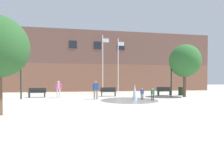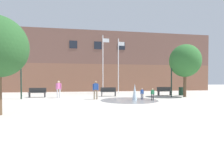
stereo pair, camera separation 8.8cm
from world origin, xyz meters
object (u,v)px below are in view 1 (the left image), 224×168
(park_bench_under_right_flagpole, at_px, (108,92))
(flagpole_left, at_px, (103,63))
(child_with_pink_shirt, at_px, (142,93))
(adult_near_bench, at_px, (96,89))
(child_in_fountain, at_px, (153,93))
(teen_by_trashcan, at_px, (58,88))
(lamp_post_right_lane, at_px, (171,72))
(lamp_post_left_lane, at_px, (21,72))
(trash_can, at_px, (181,91))
(park_bench_far_right, at_px, (164,91))
(park_bench_center, at_px, (37,92))
(flagpole_right, at_px, (118,64))
(street_tree_near_building, at_px, (185,61))

(park_bench_under_right_flagpole, height_order, flagpole_left, flagpole_left)
(child_with_pink_shirt, bearing_deg, adult_near_bench, -64.55)
(child_in_fountain, bearing_deg, child_with_pink_shirt, 132.72)
(teen_by_trashcan, bearing_deg, park_bench_under_right_flagpole, -28.72)
(child_with_pink_shirt, relative_size, lamp_post_right_lane, 0.27)
(child_with_pink_shirt, relative_size, lamp_post_left_lane, 0.27)
(adult_near_bench, distance_m, trash_can, 9.87)
(lamp_post_right_lane, bearing_deg, park_bench_far_right, 86.40)
(park_bench_far_right, xyz_separation_m, child_in_fountain, (-3.11, -4.24, 0.10))
(park_bench_center, relative_size, lamp_post_left_lane, 0.44)
(lamp_post_right_lane, bearing_deg, flagpole_left, 142.71)
(flagpole_right, height_order, street_tree_near_building, flagpole_right)
(teen_by_trashcan, distance_m, lamp_post_right_lane, 10.99)
(park_bench_center, distance_m, street_tree_near_building, 14.70)
(park_bench_center, xyz_separation_m, park_bench_under_right_flagpole, (6.91, 0.02, 0.00))
(teen_by_trashcan, bearing_deg, child_in_fountain, -62.48)
(lamp_post_right_lane, bearing_deg, adult_near_bench, -171.83)
(child_in_fountain, xyz_separation_m, lamp_post_right_lane, (3.00, 2.52, 1.85))
(park_bench_center, relative_size, child_with_pink_shirt, 1.62)
(park_bench_center, bearing_deg, park_bench_under_right_flagpole, 0.20)
(adult_near_bench, distance_m, flagpole_left, 6.61)
(park_bench_far_right, relative_size, flagpole_left, 0.23)
(park_bench_under_right_flagpole, bearing_deg, park_bench_center, -179.80)
(adult_near_bench, bearing_deg, child_in_fountain, 162.24)
(park_bench_center, xyz_separation_m, park_bench_far_right, (13.06, 0.03, 0.00))
(child_with_pink_shirt, relative_size, teen_by_trashcan, 0.62)
(park_bench_center, bearing_deg, flagpole_left, 24.36)
(lamp_post_left_lane, height_order, street_tree_near_building, street_tree_near_building)
(child_in_fountain, height_order, child_with_pink_shirt, same)
(child_in_fountain, bearing_deg, teen_by_trashcan, 152.47)
(teen_by_trashcan, distance_m, flagpole_left, 6.71)
(park_bench_far_right, xyz_separation_m, flagpole_right, (-4.45, 3.02, 3.10))
(teen_by_trashcan, bearing_deg, street_tree_near_building, -44.44)
(park_bench_center, xyz_separation_m, teen_by_trashcan, (2.09, -0.90, 0.45))
(park_bench_far_right, height_order, street_tree_near_building, street_tree_near_building)
(flagpole_right, height_order, trash_can, flagpole_right)
(flagpole_left, distance_m, lamp_post_left_lane, 9.00)
(adult_near_bench, xyz_separation_m, teen_by_trashcan, (-3.31, 1.88, 0.00))
(adult_near_bench, relative_size, child_with_pink_shirt, 1.61)
(street_tree_near_building, bearing_deg, park_bench_far_right, 121.27)
(teen_by_trashcan, relative_size, lamp_post_left_lane, 0.44)
(child_in_fountain, bearing_deg, street_tree_near_building, 23.33)
(park_bench_far_right, relative_size, lamp_post_left_lane, 0.44)
(flagpole_left, relative_size, street_tree_near_building, 1.36)
(flagpole_left, height_order, flagpole_right, flagpole_left)
(park_bench_far_right, relative_size, trash_can, 1.78)
(lamp_post_left_lane, relative_size, street_tree_near_building, 0.70)
(child_with_pink_shirt, xyz_separation_m, street_tree_near_building, (4.98, 1.66, 2.97))
(teen_by_trashcan, bearing_deg, child_with_pink_shirt, -60.15)
(lamp_post_right_lane, bearing_deg, child_with_pink_shirt, -152.82)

